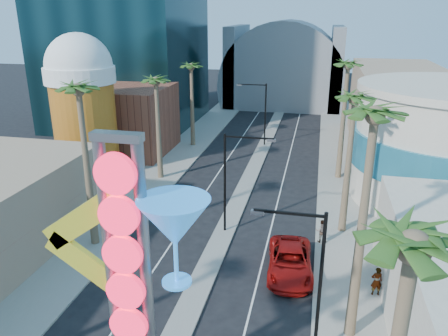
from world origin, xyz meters
TOP-DOWN VIEW (x-y plane):
  - sidewalk_west at (-9.50, 35.00)m, footprint 5.00×100.00m
  - sidewalk_east at (9.50, 35.00)m, footprint 5.00×100.00m
  - median at (0.00, 38.00)m, footprint 1.60×84.00m
  - brick_filler_west at (-16.00, 38.00)m, footprint 10.00×10.00m
  - filler_east at (16.00, 48.00)m, footprint 10.00×20.00m
  - beer_mug at (-17.00, 30.00)m, footprint 7.00×7.00m
  - canopy at (0.00, 72.00)m, footprint 22.00×16.00m
  - neon_sign at (0.82, 2.96)m, footprint 6.53×2.60m
  - streetlight_0 at (0.55, 20.00)m, footprint 3.79×0.25m
  - streetlight_1 at (-0.55, 44.00)m, footprint 3.79×0.25m
  - streetlight_2 at (6.72, 8.00)m, footprint 3.45×0.25m
  - palm_1 at (-9.00, 16.00)m, footprint 2.40×2.40m
  - palm_2 at (-9.00, 30.00)m, footprint 2.40×2.40m
  - palm_3 at (-9.00, 42.00)m, footprint 2.40×2.40m
  - palm_4 at (9.00, 0.00)m, footprint 2.40×2.40m
  - palm_5 at (9.00, 10.00)m, footprint 2.40×2.40m
  - palm_6 at (9.00, 22.00)m, footprint 2.40×2.40m
  - palm_7 at (9.00, 34.00)m, footprint 2.40×2.40m
  - red_pickup at (5.42, 15.30)m, footprint 3.36×6.41m
  - pedestrian_a at (10.68, 13.83)m, footprint 0.76×0.57m
  - pedestrian_b at (7.40, 19.71)m, footprint 0.90×0.72m

SIDE VIEW (x-z plane):
  - sidewalk_west at x=-9.50m, z-range 0.00..0.15m
  - sidewalk_east at x=9.50m, z-range 0.00..0.15m
  - median at x=0.00m, z-range 0.00..0.15m
  - red_pickup at x=5.42m, z-range 0.00..1.72m
  - pedestrian_b at x=7.40m, z-range 0.15..1.94m
  - pedestrian_a at x=10.68m, z-range 0.15..2.03m
  - brick_filler_west at x=-16.00m, z-range 0.00..8.00m
  - canopy at x=0.00m, z-range -6.69..15.31m
  - streetlight_2 at x=6.72m, z-range 0.83..8.83m
  - streetlight_0 at x=0.55m, z-range 0.88..8.88m
  - streetlight_1 at x=-0.55m, z-range 0.88..8.88m
  - filler_east at x=16.00m, z-range 0.00..10.00m
  - neon_sign at x=0.82m, z-range 1.03..13.58m
  - beer_mug at x=-17.00m, z-range 0.59..15.09m
  - palm_2 at x=-9.00m, z-range 3.88..15.08m
  - palm_3 at x=-9.00m, z-range 3.88..15.08m
  - palm_6 at x=9.00m, z-range 4.08..15.78m
  - palm_4 at x=9.00m, z-range 4.28..16.48m
  - palm_1 at x=-9.00m, z-range 4.47..17.17m
  - palm_7 at x=9.00m, z-range 4.47..17.17m
  - palm_5 at x=9.00m, z-range 4.67..17.87m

